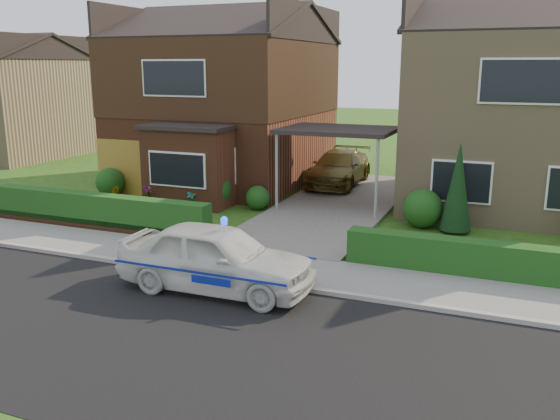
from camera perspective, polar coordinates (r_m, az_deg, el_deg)
The scene contains 23 objects.
ground at distance 11.34m, azimuth -11.31°, elevation -11.77°, with size 120.00×120.00×0.00m, color #224913.
road at distance 11.34m, azimuth -11.31°, elevation -11.77°, with size 60.00×6.00×0.02m, color black.
kerb at distance 13.74m, azimuth -4.29°, elevation -6.62°, with size 60.00×0.16×0.12m, color #9E9993.
sidewalk at distance 14.63m, azimuth -2.45°, elevation -5.35°, with size 60.00×2.00×0.10m, color slate.
driveway at distance 20.85m, azimuth 5.48°, elevation 0.44°, with size 3.80×12.00×0.12m, color #666059.
house_left at distance 25.20m, azimuth -5.25°, elevation 11.35°, with size 7.50×9.53×7.25m.
house_right at distance 22.48m, azimuth 22.54°, elevation 9.72°, with size 7.50×8.06×7.25m.
carport_link at distance 20.37m, azimuth 5.61°, elevation 7.54°, with size 3.80×3.00×2.77m.
garage_door at distance 23.47m, azimuth -14.94°, elevation 3.99°, with size 2.20×0.10×2.10m, color olive.
dwarf_wall at distance 18.59m, azimuth -17.33°, elevation -1.40°, with size 7.70×0.25×0.36m, color brown.
hedge_left at distance 18.74m, azimuth -17.00°, elevation -1.82°, with size 7.50×0.55×0.90m, color #183912.
hedge_right at distance 14.62m, azimuth 21.05°, elevation -6.52°, with size 7.50×0.55×0.80m, color #183912.
shrub_left_far at distance 23.35m, azimuth -16.03°, elevation 2.60°, with size 1.08×1.08×1.08m, color #183912.
shrub_left_mid at distance 20.71m, azimuth -6.53°, elevation 2.02°, with size 1.32×1.32×1.32m, color #183912.
shrub_left_near at distance 20.31m, azimuth -2.14°, elevation 1.18°, with size 0.84×0.84×0.84m, color #183912.
shrub_right_near at distance 18.53m, azimuth 13.57°, elevation 0.14°, with size 1.20×1.20×1.20m, color #183912.
conifer_a at distance 18.07m, azimuth 16.72°, elevation 1.88°, with size 0.90×0.90×2.60m, color black.
neighbour_left at distance 35.62m, azimuth -24.55°, elevation 8.92°, with size 6.50×7.00×5.20m, color tan.
police_car at distance 13.03m, azimuth -6.19°, elevation -4.62°, with size 4.02×4.39×1.65m.
driveway_car at distance 24.21m, azimuth 5.68°, elevation 4.06°, with size 1.89×4.65×1.35m, color brown.
potted_plant_a at distance 20.34m, azimuth -8.47°, elevation 0.85°, with size 0.37×0.25×0.70m, color gray.
potted_plant_b at distance 21.70m, azimuth -15.69°, elevation 1.32°, with size 0.40×0.32×0.72m, color gray.
potted_plant_c at distance 20.90m, azimuth -12.54°, elevation 1.19°, with size 0.46×0.46×0.82m, color gray.
Camera 1 is at (5.81, -8.45, 4.83)m, focal length 38.00 mm.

